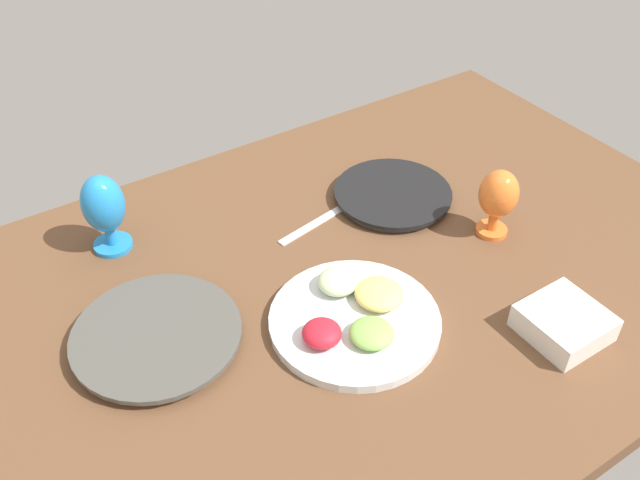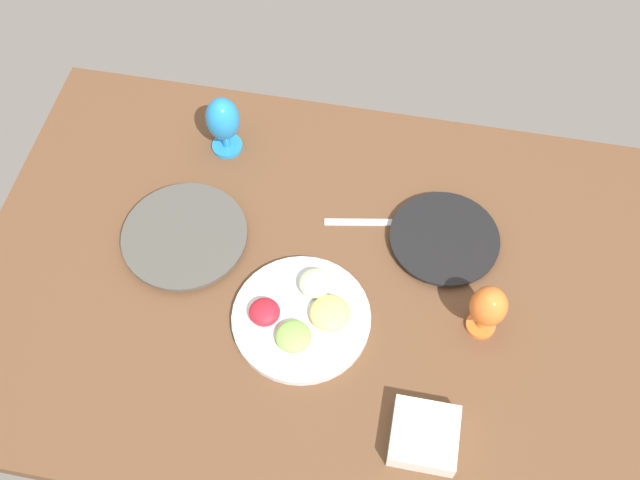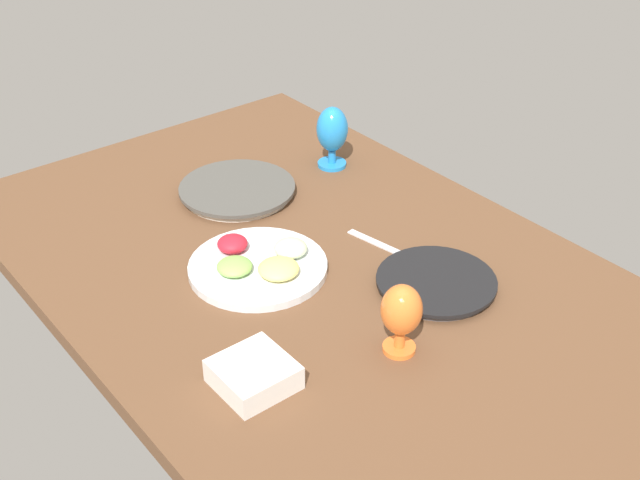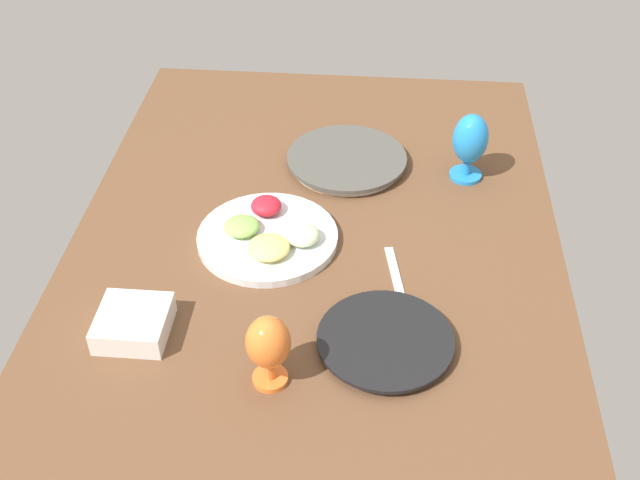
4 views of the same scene
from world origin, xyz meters
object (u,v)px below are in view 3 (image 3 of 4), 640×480
Objects in this scene: dinner_plate_right at (436,283)px; hurricane_glass_blue at (332,132)px; dinner_plate_left at (237,190)px; square_bowl_white at (254,373)px; fruit_platter at (259,264)px; hurricane_glass_orange at (401,313)px.

dinner_plate_right is 59.12cm from hurricane_glass_blue.
square_bowl_white is (58.95, -35.95, 1.35)cm from dinner_plate_left.
fruit_platter is at bearing -137.84° from dinner_plate_right.
square_bowl_white is at bearing -109.15° from hurricane_glass_orange.
hurricane_glass_blue reaches higher than dinner_plate_right.
hurricane_glass_orange is at bearing -7.75° from dinner_plate_left.
hurricane_glass_blue is 85.68cm from square_bowl_white.
dinner_plate_left is 69.06cm from square_bowl_white.
dinner_plate_left is 1.73× the size of hurricane_glass_blue.
hurricane_glass_orange is 28.92cm from square_bowl_white.
square_bowl_white is (0.59, -46.50, 1.54)cm from dinner_plate_right.
fruit_platter is 1.80× the size of hurricane_glass_blue.
dinner_plate_left is 59.30cm from dinner_plate_right.
dinner_plate_right is at bearing -17.56° from hurricane_glass_blue.
hurricane_glass_blue reaches higher than hurricane_glass_orange.
hurricane_glass_blue is (-27.82, 42.95, 8.14)cm from fruit_platter.
fruit_platter is 35.56cm from square_bowl_white.
fruit_platter is (30.41, -14.75, 0.36)cm from dinner_plate_left.
dinner_plate_left is 33.80cm from fruit_platter.
square_bowl_white reaches higher than dinner_plate_left.
dinner_plate_left is 1.97× the size of hurricane_glass_orange.
hurricane_glass_blue is at bearing 131.30° from square_bowl_white.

